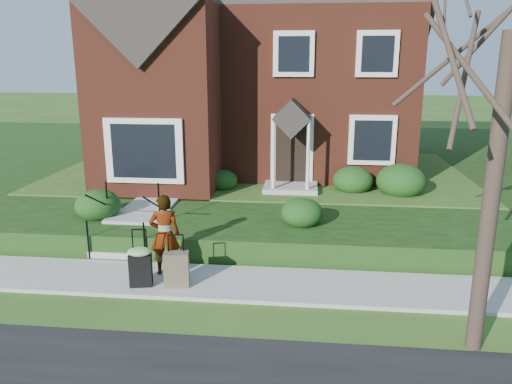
# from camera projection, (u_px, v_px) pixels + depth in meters

# --- Properties ---
(ground) EXTENTS (120.00, 120.00, 0.00)m
(ground) POSITION_uv_depth(u_px,v_px,m) (221.00, 284.00, 10.14)
(ground) COLOR #2D5119
(ground) RESTS_ON ground
(sidewalk) EXTENTS (60.00, 1.60, 0.08)m
(sidewalk) POSITION_uv_depth(u_px,v_px,m) (221.00, 282.00, 10.13)
(sidewalk) COLOR #9E9B93
(sidewalk) RESTS_ON ground
(terrace) EXTENTS (44.00, 20.00, 0.60)m
(terrace) POSITION_uv_depth(u_px,v_px,m) (365.00, 166.00, 20.14)
(terrace) COLOR #13330D
(terrace) RESTS_ON ground
(walkway) EXTENTS (1.20, 6.00, 0.06)m
(walkway) POSITION_uv_depth(u_px,v_px,m) (167.00, 190.00, 15.05)
(walkway) COLOR #9E9B93
(walkway) RESTS_ON terrace
(main_house) EXTENTS (10.40, 10.20, 9.40)m
(main_house) POSITION_uv_depth(u_px,v_px,m) (258.00, 36.00, 18.07)
(main_house) COLOR maroon
(main_house) RESTS_ON terrace
(front_steps) EXTENTS (1.40, 2.02, 1.50)m
(front_steps) POSITION_uv_depth(u_px,v_px,m) (132.00, 229.00, 12.05)
(front_steps) COLOR #9E9B93
(front_steps) RESTS_ON ground
(foundation_shrubs) EXTENTS (10.06, 4.47, 1.01)m
(foundation_shrubs) POSITION_uv_depth(u_px,v_px,m) (266.00, 182.00, 14.28)
(foundation_shrubs) COLOR black
(foundation_shrubs) RESTS_ON terrace
(woman) EXTENTS (0.70, 0.54, 1.71)m
(woman) POSITION_uv_depth(u_px,v_px,m) (165.00, 235.00, 10.28)
(woman) COLOR #999999
(woman) RESTS_ON sidewalk
(suitcase_black) EXTENTS (0.55, 0.48, 1.16)m
(suitcase_black) POSITION_uv_depth(u_px,v_px,m) (140.00, 264.00, 9.80)
(suitcase_black) COLOR black
(suitcase_black) RESTS_ON sidewalk
(suitcase_olive) EXTENTS (0.53, 0.35, 1.05)m
(suitcase_olive) POSITION_uv_depth(u_px,v_px,m) (177.00, 269.00, 9.81)
(suitcase_olive) COLOR brown
(suitcase_olive) RESTS_ON sidewalk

